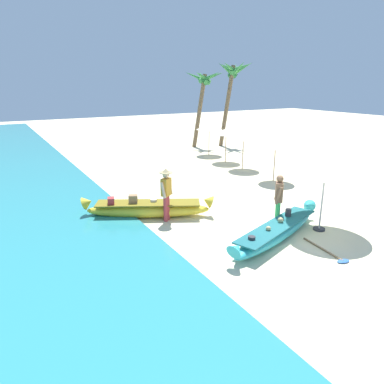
# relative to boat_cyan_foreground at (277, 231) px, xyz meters

# --- Properties ---
(ground_plane) EXTENTS (80.00, 80.00, 0.00)m
(ground_plane) POSITION_rel_boat_cyan_foreground_xyz_m (0.65, 0.11, -0.25)
(ground_plane) COLOR beige
(boat_cyan_foreground) EXTENTS (4.55, 2.13, 0.72)m
(boat_cyan_foreground) POSITION_rel_boat_cyan_foreground_xyz_m (0.00, 0.00, 0.00)
(boat_cyan_foreground) COLOR #33B2BC
(boat_cyan_foreground) RESTS_ON ground
(boat_yellow_midground) EXTENTS (4.14, 2.58, 0.80)m
(boat_yellow_midground) POSITION_rel_boat_cyan_foreground_xyz_m (-2.55, 3.56, 0.04)
(boat_yellow_midground) COLOR yellow
(boat_yellow_midground) RESTS_ON ground
(person_vendor_hatted) EXTENTS (0.56, 0.48, 1.78)m
(person_vendor_hatted) POSITION_rel_boat_cyan_foreground_xyz_m (-2.14, 2.94, 0.78)
(person_vendor_hatted) COLOR #B2383D
(person_vendor_hatted) RESTS_ON ground
(person_tourist_customer) EXTENTS (0.50, 0.55, 1.71)m
(person_tourist_customer) POSITION_rel_boat_cyan_foreground_xyz_m (0.62, 0.69, 0.72)
(person_tourist_customer) COLOR green
(person_tourist_customer) RESTS_ON ground
(patio_umbrella_large) EXTENTS (2.36, 2.36, 2.16)m
(patio_umbrella_large) POSITION_rel_boat_cyan_foreground_xyz_m (1.61, -0.15, 1.74)
(patio_umbrella_large) COLOR #B7B7BC
(patio_umbrella_large) RESTS_ON ground
(parasol_row_0) EXTENTS (1.60, 1.60, 1.91)m
(parasol_row_0) POSITION_rel_boat_cyan_foreground_xyz_m (4.33, 4.94, 1.50)
(parasol_row_0) COLOR #8E6B47
(parasol_row_0) RESTS_ON ground
(parasol_row_1) EXTENTS (1.60, 1.60, 1.91)m
(parasol_row_1) POSITION_rel_boat_cyan_foreground_xyz_m (4.57, 7.59, 1.50)
(parasol_row_1) COLOR #8E6B47
(parasol_row_1) RESTS_ON ground
(parasol_row_2) EXTENTS (1.60, 1.60, 1.91)m
(parasol_row_2) POSITION_rel_boat_cyan_foreground_xyz_m (4.80, 9.48, 1.50)
(parasol_row_2) COLOR #8E6B47
(parasol_row_2) RESTS_ON ground
(parasol_row_3) EXTENTS (1.60, 1.60, 1.91)m
(parasol_row_3) POSITION_rel_boat_cyan_foreground_xyz_m (5.12, 11.74, 1.50)
(parasol_row_3) COLOR #8E6B47
(parasol_row_3) RESTS_ON ground
(palm_tree_tall_inland) EXTENTS (2.77, 2.67, 5.87)m
(palm_tree_tall_inland) POSITION_rel_boat_cyan_foreground_xyz_m (8.47, 14.07, 4.49)
(palm_tree_tall_inland) COLOR brown
(palm_tree_tall_inland) RESTS_ON ground
(palm_tree_leaning_seaward) EXTENTS (2.74, 2.51, 5.26)m
(palm_tree_leaning_seaward) POSITION_rel_boat_cyan_foreground_xyz_m (6.52, 14.75, 3.91)
(palm_tree_leaning_seaward) COLOR brown
(palm_tree_leaning_seaward) RESTS_ON ground
(paddle) EXTENTS (0.41, 1.64, 0.05)m
(paddle) POSITION_rel_boat_cyan_foreground_xyz_m (0.56, -1.43, -0.22)
(paddle) COLOR #8E6B47
(paddle) RESTS_ON ground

